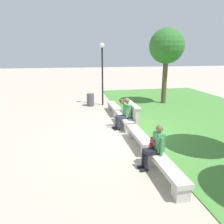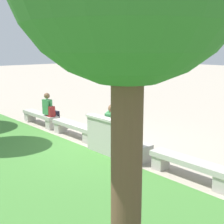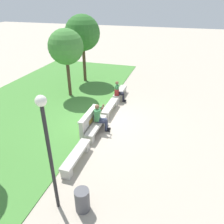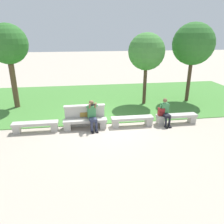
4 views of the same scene
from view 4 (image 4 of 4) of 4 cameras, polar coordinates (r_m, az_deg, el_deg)
name	(u,v)px [view 4 (image 4 of 4)]	position (r m, az deg, el deg)	size (l,w,h in m)	color
ground_plane	(109,127)	(10.04, -0.77, -4.01)	(80.00, 80.00, 0.00)	#B2A593
grass_strip	(100,99)	(14.11, -3.14, 3.34)	(20.40, 8.00, 0.03)	#478438
bench_main	(35,125)	(10.05, -19.37, -3.33)	(1.94, 0.40, 0.45)	#B7B2A8
bench_near	(85,123)	(9.84, -7.00, -2.77)	(1.94, 0.40, 0.45)	#B7B2A8
bench_mid	(132,120)	(10.10, 5.28, -2.08)	(1.94, 0.40, 0.45)	#B7B2A8
bench_far	(176,117)	(10.79, 16.47, -1.37)	(1.94, 0.40, 0.45)	#B7B2A8
backrest_wall_with_plaque	(85,115)	(10.08, -7.12, -0.88)	(1.85, 0.24, 1.01)	#B7B2A8
person_photographer	(92,114)	(9.62, -5.19, -0.46)	(0.51, 0.76, 1.32)	black
person_distant	(165,111)	(10.37, 13.74, 0.21)	(0.48, 0.70, 1.26)	black
backpack	(161,112)	(10.38, 12.74, 0.05)	(0.28, 0.24, 0.43)	maroon
tree_behind_wall	(193,44)	(14.02, 20.45, 16.25)	(2.41, 2.41, 4.65)	#4C3826
tree_left_background	(147,52)	(12.80, 9.01, 15.22)	(2.06, 2.06, 4.10)	#4C3826
tree_right_background	(8,45)	(13.14, -25.57, 15.51)	(2.09, 2.09, 4.56)	brown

